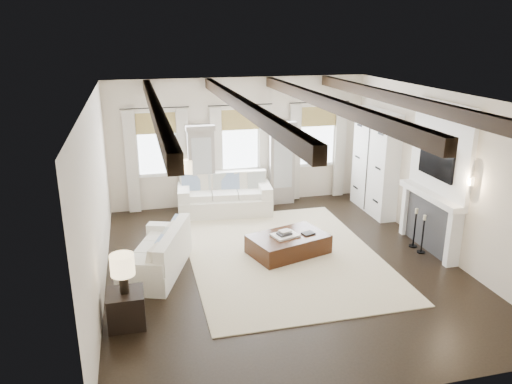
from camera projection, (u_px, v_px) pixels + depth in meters
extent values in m
plane|color=black|center=(281.00, 265.00, 9.57)|extent=(7.50, 7.50, 0.00)
cube|color=beige|center=(240.00, 142.00, 12.54)|extent=(6.50, 0.04, 3.20)
cube|color=beige|center=(379.00, 281.00, 5.61)|extent=(6.50, 0.04, 3.20)
cube|color=beige|center=(97.00, 199.00, 8.33)|extent=(0.04, 7.50, 3.20)
cube|color=beige|center=(441.00, 173.00, 9.82)|extent=(0.04, 7.50, 3.20)
cube|color=white|center=(284.00, 96.00, 8.58)|extent=(6.50, 7.50, 0.04)
cube|color=black|center=(155.00, 108.00, 8.11)|extent=(0.16, 7.40, 0.22)
cube|color=black|center=(242.00, 105.00, 8.44)|extent=(0.16, 7.40, 0.22)
cube|color=black|center=(325.00, 102.00, 8.79)|extent=(0.16, 7.40, 0.22)
cube|color=black|center=(399.00, 99.00, 9.12)|extent=(0.16, 7.40, 0.22)
cube|color=white|center=(157.00, 145.00, 12.02)|extent=(0.90, 0.03, 1.45)
cube|color=#9D8444|center=(156.00, 123.00, 11.80)|extent=(0.94, 0.04, 0.50)
cube|color=beige|center=(132.00, 163.00, 11.91)|extent=(0.28, 0.08, 2.50)
cube|color=beige|center=(184.00, 159.00, 12.19)|extent=(0.28, 0.08, 2.50)
cylinder|color=black|center=(155.00, 108.00, 11.64)|extent=(1.60, 0.02, 0.02)
cube|color=white|center=(240.00, 140.00, 12.49)|extent=(0.90, 0.03, 1.45)
cube|color=#9D8444|center=(240.00, 120.00, 12.27)|extent=(0.94, 0.04, 0.50)
cube|color=beige|center=(216.00, 157.00, 12.38)|extent=(0.28, 0.08, 2.50)
cube|color=beige|center=(265.00, 155.00, 12.66)|extent=(0.28, 0.08, 2.50)
cylinder|color=black|center=(240.00, 105.00, 12.11)|extent=(1.60, 0.02, 0.02)
cube|color=white|center=(317.00, 136.00, 12.96)|extent=(0.90, 0.03, 1.45)
cube|color=#9D8444|center=(318.00, 116.00, 12.74)|extent=(0.94, 0.04, 0.50)
cube|color=beige|center=(295.00, 153.00, 12.84)|extent=(0.28, 0.08, 2.50)
cube|color=beige|center=(340.00, 150.00, 13.13)|extent=(0.28, 0.08, 2.50)
cylinder|color=black|center=(320.00, 102.00, 12.58)|extent=(1.60, 0.02, 0.02)
cube|color=gray|center=(201.00, 170.00, 12.28)|extent=(0.64, 0.38, 2.00)
cube|color=#B2B7BA|center=(202.00, 166.00, 12.05)|extent=(0.48, 0.02, 1.40)
cube|color=gray|center=(200.00, 127.00, 11.96)|extent=(0.70, 0.42, 0.12)
cube|color=gray|center=(281.00, 165.00, 12.75)|extent=(0.64, 0.38, 2.00)
cube|color=#B2B7BA|center=(283.00, 161.00, 12.52)|extent=(0.48, 0.02, 1.40)
cube|color=gray|center=(281.00, 124.00, 12.42)|extent=(0.70, 0.42, 0.12)
cube|color=#2B2B2E|center=(431.00, 223.00, 10.12)|extent=(0.18, 1.50, 1.10)
cube|color=black|center=(429.00, 230.00, 10.16)|extent=(0.10, 0.90, 0.70)
cube|color=white|center=(454.00, 239.00, 9.36)|extent=(0.26, 0.14, 1.10)
cube|color=white|center=(408.00, 210.00, 10.87)|extent=(0.26, 0.14, 1.10)
cube|color=white|center=(431.00, 195.00, 9.92)|extent=(0.32, 1.90, 0.12)
cube|color=white|center=(441.00, 149.00, 9.65)|extent=(0.10, 1.90, 1.80)
cube|color=black|center=(437.00, 161.00, 9.71)|extent=(0.07, 1.10, 0.64)
cylinder|color=#FFD899|center=(471.00, 181.00, 8.78)|extent=(0.10, 0.10, 0.14)
cube|color=silver|center=(375.00, 162.00, 12.05)|extent=(0.40, 1.70, 2.50)
cube|color=black|center=(367.00, 162.00, 12.00)|extent=(0.01, 0.02, 2.40)
cube|color=beige|center=(283.00, 255.00, 9.94)|extent=(3.66, 4.90, 0.02)
cube|color=white|center=(225.00, 205.00, 12.20)|extent=(2.33, 1.24, 0.43)
cube|color=white|center=(223.00, 181.00, 12.42)|extent=(2.14, 0.46, 0.53)
cube|color=white|center=(184.00, 193.00, 11.96)|extent=(0.38, 0.98, 0.28)
cube|color=white|center=(264.00, 189.00, 12.21)|extent=(0.38, 0.98, 0.28)
cube|color=white|center=(199.00, 195.00, 11.98)|extent=(0.66, 0.70, 0.15)
cube|color=white|center=(225.00, 194.00, 12.06)|extent=(0.66, 0.70, 0.15)
cube|color=white|center=(250.00, 193.00, 12.14)|extent=(0.66, 0.70, 0.15)
cube|color=#728FBA|center=(191.00, 184.00, 12.13)|extent=(0.47, 0.28, 0.47)
cube|color=silver|center=(204.00, 183.00, 12.17)|extent=(0.47, 0.28, 0.47)
cube|color=beige|center=(217.00, 183.00, 12.21)|extent=(0.47, 0.28, 0.47)
cube|color=#728FBA|center=(230.00, 182.00, 12.26)|extent=(0.47, 0.28, 0.47)
cube|color=silver|center=(243.00, 182.00, 12.30)|extent=(0.47, 0.28, 0.47)
cube|color=beige|center=(256.00, 181.00, 12.34)|extent=(0.47, 0.28, 0.47)
cube|color=white|center=(157.00, 262.00, 9.24)|extent=(1.49, 2.13, 0.37)
cube|color=white|center=(173.00, 243.00, 9.08)|extent=(0.82, 1.81, 0.46)
cube|color=white|center=(168.00, 230.00, 9.95)|extent=(0.86, 0.51, 0.24)
cube|color=white|center=(141.00, 268.00, 8.35)|extent=(0.86, 0.51, 0.24)
cube|color=white|center=(162.00, 238.00, 9.68)|extent=(0.70, 0.68, 0.13)
cube|color=white|center=(153.00, 250.00, 9.17)|extent=(0.70, 0.68, 0.13)
cube|color=white|center=(144.00, 263.00, 8.66)|extent=(0.70, 0.68, 0.13)
cube|color=#728FBA|center=(175.00, 227.00, 9.74)|extent=(0.32, 0.43, 0.40)
cube|color=silver|center=(170.00, 233.00, 9.42)|extent=(0.32, 0.43, 0.40)
cube|color=beige|center=(165.00, 241.00, 9.09)|extent=(0.32, 0.43, 0.40)
cube|color=#728FBA|center=(159.00, 249.00, 8.76)|extent=(0.32, 0.43, 0.40)
cube|color=silver|center=(153.00, 257.00, 8.43)|extent=(0.32, 0.43, 0.40)
cube|color=black|center=(288.00, 244.00, 9.99)|extent=(1.71, 1.33, 0.39)
cube|color=white|center=(285.00, 235.00, 9.88)|extent=(0.59, 0.51, 0.04)
cube|color=#262628|center=(284.00, 234.00, 9.85)|extent=(0.31, 0.27, 0.04)
cube|color=beige|center=(285.00, 231.00, 9.89)|extent=(0.26, 0.23, 0.03)
cube|color=#262628|center=(308.00, 233.00, 9.98)|extent=(0.28, 0.24, 0.03)
cube|color=black|center=(126.00, 309.00, 7.55)|extent=(0.55, 0.55, 0.55)
cylinder|color=black|center=(124.00, 284.00, 7.42)|extent=(0.14, 0.14, 0.30)
cylinder|color=#F9D89E|center=(122.00, 265.00, 7.32)|extent=(0.36, 0.36, 0.32)
cube|color=black|center=(192.00, 197.00, 12.42)|extent=(0.43, 0.43, 0.64)
cylinder|color=black|center=(191.00, 179.00, 12.27)|extent=(0.15, 0.15, 0.32)
cylinder|color=#F9D89E|center=(191.00, 166.00, 12.17)|extent=(0.38, 0.38, 0.34)
cylinder|color=black|center=(421.00, 252.00, 10.09)|extent=(0.16, 0.16, 0.02)
cylinder|color=black|center=(423.00, 236.00, 9.98)|extent=(0.03, 0.03, 0.72)
cylinder|color=beige|center=(425.00, 218.00, 9.86)|extent=(0.06, 0.06, 0.10)
cylinder|color=black|center=(413.00, 246.00, 10.37)|extent=(0.17, 0.17, 0.02)
cylinder|color=black|center=(415.00, 230.00, 10.25)|extent=(0.03, 0.03, 0.75)
cylinder|color=beige|center=(417.00, 211.00, 10.13)|extent=(0.06, 0.06, 0.11)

